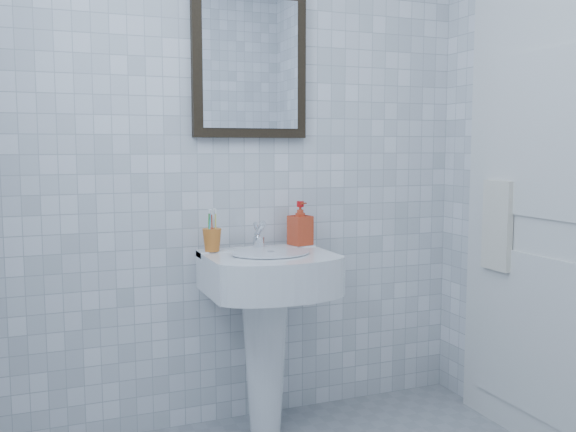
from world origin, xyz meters
name	(u,v)px	position (x,y,z in m)	size (l,w,h in m)	color
wall_back	(229,135)	(0.00, 1.20, 1.25)	(2.20, 0.02, 2.50)	white
washbasin	(267,312)	(0.09, 0.98, 0.53)	(0.51, 0.37, 0.78)	white
faucet	(259,237)	(0.09, 1.08, 0.83)	(0.05, 0.11, 0.12)	silver
toothbrush_cup	(212,240)	(-0.11, 1.08, 0.82)	(0.08, 0.08, 0.09)	orange
soap_dispenser	(300,223)	(0.29, 1.10, 0.87)	(0.08, 0.09, 0.19)	red
wall_mirror	(250,64)	(0.09, 1.18, 1.55)	(0.50, 0.04, 0.62)	black
bathroom_door	(537,198)	(1.08, 0.55, 1.00)	(0.04, 0.80, 2.00)	silver
towel_ring	(503,183)	(1.06, 0.73, 1.05)	(0.18, 0.18, 0.01)	silver
hand_towel	(497,225)	(1.04, 0.73, 0.87)	(0.03, 0.16, 0.38)	white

